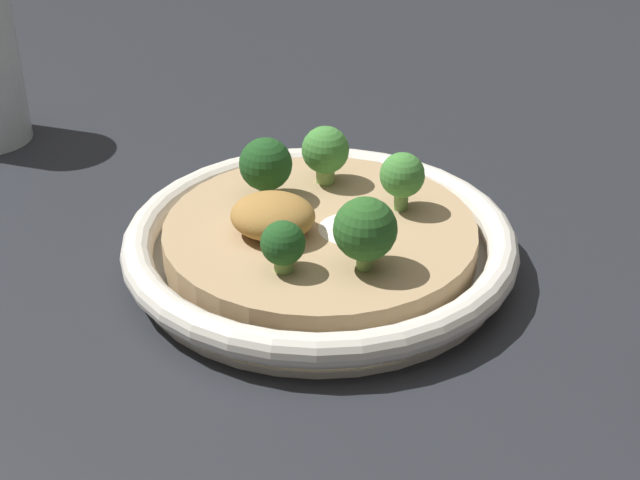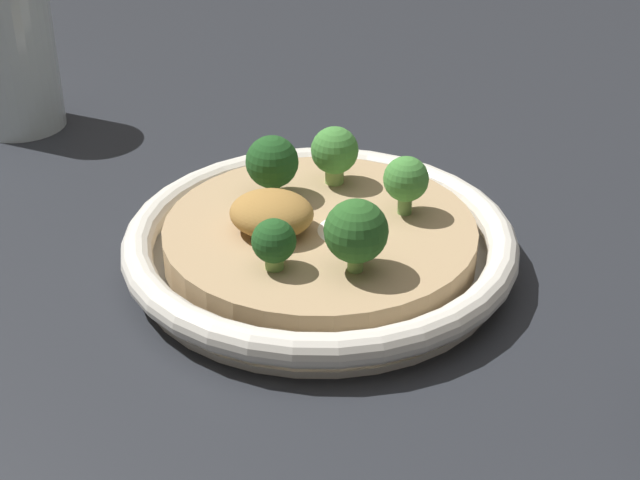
{
  "view_description": "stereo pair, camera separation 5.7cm",
  "coord_description": "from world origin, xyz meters",
  "px_view_note": "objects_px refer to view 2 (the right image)",
  "views": [
    {
      "loc": [
        0.12,
        -0.54,
        0.35
      ],
      "look_at": [
        0.0,
        0.0,
        0.02
      ],
      "focal_mm": 55.0,
      "sensor_mm": 36.0,
      "label": 1
    },
    {
      "loc": [
        0.17,
        -0.53,
        0.35
      ],
      "look_at": [
        0.0,
        0.0,
        0.02
      ],
      "focal_mm": 55.0,
      "sensor_mm": 36.0,
      "label": 2
    }
  ],
  "objects_px": {
    "drinking_glass": "(11,57)",
    "broccoli_back_left": "(272,163)",
    "broccoli_back": "(335,152)",
    "broccoli_right": "(406,180)",
    "risotto_bowl": "(320,244)",
    "broccoli_front_left": "(274,242)",
    "broccoli_front": "(356,232)"
  },
  "relations": [
    {
      "from": "broccoli_back",
      "to": "broccoli_right",
      "type": "xyz_separation_m",
      "value": [
        0.06,
        -0.03,
        0.0
      ]
    },
    {
      "from": "broccoli_back_left",
      "to": "broccoli_front",
      "type": "relative_size",
      "value": 0.93
    },
    {
      "from": "broccoli_front",
      "to": "broccoli_back_left",
      "type": "bearing_deg",
      "value": 137.09
    },
    {
      "from": "broccoli_back_left",
      "to": "broccoli_front",
      "type": "xyz_separation_m",
      "value": [
        0.08,
        -0.08,
        0.0
      ]
    },
    {
      "from": "broccoli_back",
      "to": "broccoli_right",
      "type": "distance_m",
      "value": 0.06
    },
    {
      "from": "broccoli_back_left",
      "to": "broccoli_right",
      "type": "xyz_separation_m",
      "value": [
        0.09,
        0.0,
        -0.0
      ]
    },
    {
      "from": "broccoli_back",
      "to": "broccoli_front_left",
      "type": "xyz_separation_m",
      "value": [
        -0.0,
        -0.12,
        -0.01
      ]
    },
    {
      "from": "broccoli_front",
      "to": "broccoli_back",
      "type": "bearing_deg",
      "value": 113.49
    },
    {
      "from": "risotto_bowl",
      "to": "broccoli_right",
      "type": "xyz_separation_m",
      "value": [
        0.05,
        0.03,
        0.04
      ]
    },
    {
      "from": "risotto_bowl",
      "to": "broccoli_back_left",
      "type": "relative_size",
      "value": 5.99
    },
    {
      "from": "drinking_glass",
      "to": "broccoli_back",
      "type": "bearing_deg",
      "value": -14.26
    },
    {
      "from": "broccoli_right",
      "to": "broccoli_front",
      "type": "bearing_deg",
      "value": -98.2
    },
    {
      "from": "broccoli_front_left",
      "to": "broccoli_back_left",
      "type": "relative_size",
      "value": 0.75
    },
    {
      "from": "broccoli_front",
      "to": "broccoli_right",
      "type": "bearing_deg",
      "value": 81.8
    },
    {
      "from": "risotto_bowl",
      "to": "drinking_glass",
      "type": "distance_m",
      "value": 0.35
    },
    {
      "from": "broccoli_right",
      "to": "broccoli_back",
      "type": "bearing_deg",
      "value": 154.0
    },
    {
      "from": "risotto_bowl",
      "to": "broccoli_front_left",
      "type": "relative_size",
      "value": 7.95
    },
    {
      "from": "broccoli_back",
      "to": "broccoli_front_left",
      "type": "bearing_deg",
      "value": -90.42
    },
    {
      "from": "drinking_glass",
      "to": "broccoli_back_left",
      "type": "bearing_deg",
      "value": -21.83
    },
    {
      "from": "broccoli_back",
      "to": "broccoli_back_left",
      "type": "height_order",
      "value": "broccoli_back_left"
    },
    {
      "from": "broccoli_back",
      "to": "broccoli_front",
      "type": "xyz_separation_m",
      "value": [
        0.05,
        -0.11,
        0.0
      ]
    },
    {
      "from": "risotto_bowl",
      "to": "broccoli_back_left",
      "type": "height_order",
      "value": "broccoli_back_left"
    },
    {
      "from": "broccoli_back_left",
      "to": "broccoli_front_left",
      "type": "bearing_deg",
      "value": -69.07
    },
    {
      "from": "broccoli_back",
      "to": "broccoli_right",
      "type": "height_order",
      "value": "broccoli_back"
    },
    {
      "from": "risotto_bowl",
      "to": "broccoli_back_left",
      "type": "xyz_separation_m",
      "value": [
        -0.04,
        0.03,
        0.04
      ]
    },
    {
      "from": "broccoli_right",
      "to": "broccoli_front",
      "type": "relative_size",
      "value": 0.87
    },
    {
      "from": "broccoli_back_left",
      "to": "drinking_glass",
      "type": "xyz_separation_m",
      "value": [
        -0.27,
        0.11,
        0.01
      ]
    },
    {
      "from": "broccoli_front",
      "to": "drinking_glass",
      "type": "bearing_deg",
      "value": 152.48
    },
    {
      "from": "broccoli_front",
      "to": "drinking_glass",
      "type": "distance_m",
      "value": 0.4
    },
    {
      "from": "broccoli_back_left",
      "to": "drinking_glass",
      "type": "bearing_deg",
      "value": 158.17
    },
    {
      "from": "risotto_bowl",
      "to": "broccoli_back",
      "type": "height_order",
      "value": "broccoli_back"
    },
    {
      "from": "risotto_bowl",
      "to": "broccoli_front_left",
      "type": "xyz_separation_m",
      "value": [
        -0.01,
        -0.06,
        0.03
      ]
    }
  ]
}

